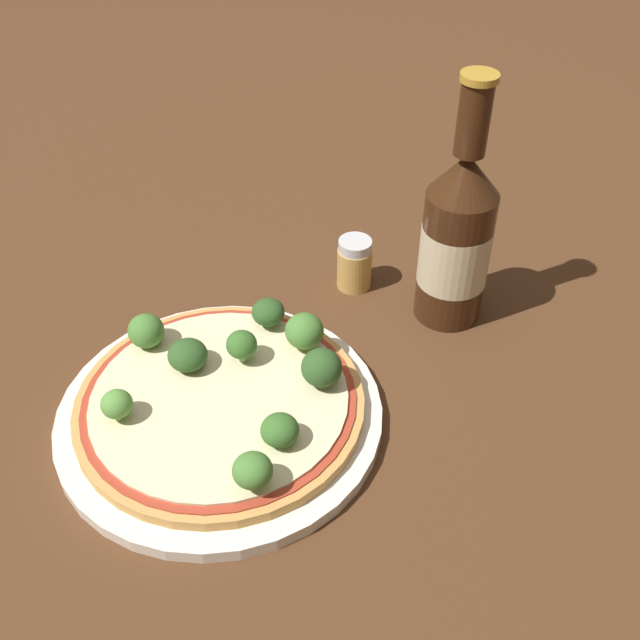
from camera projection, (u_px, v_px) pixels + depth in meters
ground_plane at (225, 403)px, 0.65m from camera, size 3.00×3.00×0.00m
plate at (220, 414)px, 0.63m from camera, size 0.27×0.27×0.01m
pizza at (220, 402)px, 0.62m from camera, size 0.24×0.24×0.01m
broccoli_floret_0 at (253, 471)px, 0.54m from camera, size 0.03×0.03×0.03m
broccoli_floret_1 at (146, 331)px, 0.66m from camera, size 0.03×0.03×0.03m
broccoli_floret_2 at (188, 355)px, 0.64m from camera, size 0.03×0.03×0.03m
broccoli_floret_3 at (280, 430)px, 0.57m from camera, size 0.03×0.03×0.03m
broccoli_floret_4 at (242, 345)px, 0.64m from camera, size 0.03×0.03×0.03m
broccoli_floret_5 at (322, 368)px, 0.62m from camera, size 0.03×0.03×0.03m
broccoli_floret_6 at (268, 312)px, 0.68m from camera, size 0.03×0.03×0.03m
broccoli_floret_7 at (304, 331)px, 0.65m from camera, size 0.03×0.03×0.03m
broccoli_floret_8 at (117, 404)px, 0.59m from camera, size 0.03×0.03×0.03m
beer_bottle at (457, 237)px, 0.69m from camera, size 0.07×0.07×0.24m
pepper_shaker at (354, 264)px, 0.76m from camera, size 0.04×0.04×0.06m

